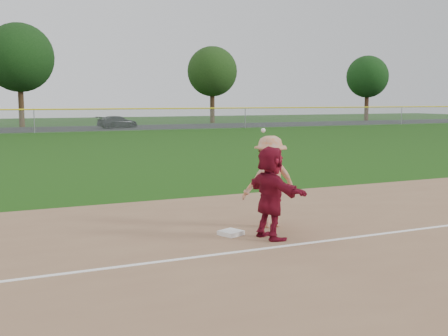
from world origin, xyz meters
name	(u,v)px	position (x,y,z in m)	size (l,w,h in m)	color
ground	(255,239)	(0.00, 0.00, 0.00)	(160.00, 160.00, 0.00)	#18420C
foul_line	(274,247)	(0.00, -0.80, 0.03)	(60.00, 0.10, 0.01)	white
parking_asphalt	(28,130)	(0.00, 46.00, 0.01)	(120.00, 10.00, 0.01)	black
first_base	(231,233)	(-0.32, 0.45, 0.07)	(0.41, 0.41, 0.09)	white
base_runner	(271,193)	(0.29, -0.14, 0.97)	(1.75, 0.56, 1.89)	maroon
car_right	(118,122)	(8.48, 45.36, 0.61)	(1.68, 4.14, 1.20)	black
first_base_play	(270,181)	(0.82, 0.83, 1.03)	(1.33, 0.85, 2.22)	#A4A4A7
outfield_fence	(34,110)	(0.00, 40.00, 1.96)	(110.00, 0.12, 110.00)	#999EA0
tree_2	(19,58)	(0.00, 51.50, 7.06)	(7.00, 7.00, 10.58)	#3C2715
tree_3	(212,72)	(22.00, 52.80, 6.16)	(6.00, 6.00, 9.19)	#382414
tree_4	(367,77)	(44.00, 51.20, 5.85)	(5.60, 5.60, 8.67)	#392215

